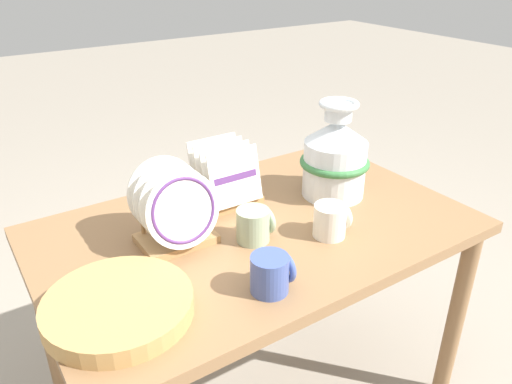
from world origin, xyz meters
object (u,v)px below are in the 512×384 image
Objects in this scene: dish_rack_round_plates at (175,214)px; mug_cream_glaze at (331,220)px; ceramic_vase at (335,156)px; dish_rack_square_plates at (225,183)px; mug_cobalt_glaze at (271,273)px; wicker_charger_stack at (118,306)px; mug_sage_glaze at (255,225)px.

dish_rack_round_plates reaches higher than mug_cream_glaze.
ceramic_vase reaches higher than dish_rack_square_plates.
dish_rack_square_plates is 0.37m from mug_cream_glaze.
ceramic_vase is 0.56m from mug_cobalt_glaze.
mug_cobalt_glaze is at bearing -146.54° from ceramic_vase.
wicker_charger_stack is 0.36m from mug_cobalt_glaze.
dish_rack_square_plates is at bearing 72.93° from mug_cobalt_glaze.
wicker_charger_stack is (-0.24, -0.20, -0.07)m from dish_rack_round_plates.
dish_rack_round_plates is 0.43m from mug_cream_glaze.
dish_rack_round_plates is 2.26× the size of mug_sage_glaze.
dish_rack_round_plates is 2.26× the size of mug_cobalt_glaze.
dish_rack_round_plates is at bearing 151.60° from mug_sage_glaze.
wicker_charger_stack is (-0.80, -0.19, -0.11)m from ceramic_vase.
mug_cobalt_glaze is (-0.29, -0.11, 0.00)m from mug_cream_glaze.
ceramic_vase is 1.56× the size of dish_rack_square_plates.
mug_sage_glaze is (-0.37, -0.09, -0.09)m from ceramic_vase.
dish_rack_round_plates is 1.13× the size of dish_rack_square_plates.
wicker_charger_stack is 0.44m from mug_sage_glaze.
mug_cream_glaze is 1.00× the size of mug_sage_glaze.
ceramic_vase is 0.95× the size of wicker_charger_stack.
mug_sage_glaze reaches higher than wicker_charger_stack.
mug_cream_glaze is at bearing -132.55° from ceramic_vase.
ceramic_vase is at bearing 14.24° from mug_sage_glaze.
mug_sage_glaze is (0.19, -0.10, -0.04)m from dish_rack_round_plates.
mug_cream_glaze and mug_cobalt_glaze have the same top height.
wicker_charger_stack is at bearing -167.30° from mug_sage_glaze.
ceramic_vase is at bearing -0.81° from dish_rack_round_plates.
dish_rack_round_plates is 0.22m from mug_sage_glaze.
wicker_charger_stack is 3.31× the size of mug_cobalt_glaze.
mug_cobalt_glaze is at bearing -113.27° from mug_sage_glaze.
ceramic_vase is 0.56m from dish_rack_round_plates.
dish_rack_square_plates is 0.47m from mug_cobalt_glaze.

